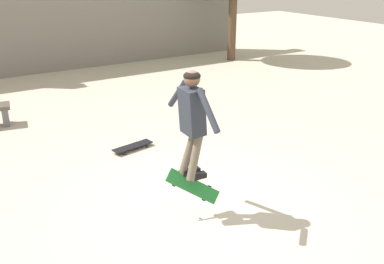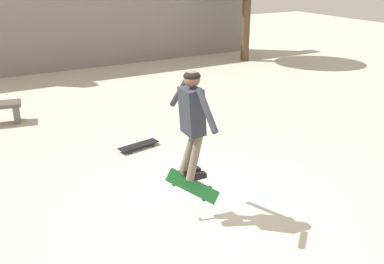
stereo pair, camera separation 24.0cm
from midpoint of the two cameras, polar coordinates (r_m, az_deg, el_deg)
The scene contains 5 objects.
ground_plane at distance 6.43m, azimuth 2.42°, elevation -9.76°, with size 40.00×40.00×0.00m, color beige.
building_backdrop at distance 14.75m, azimuth -18.51°, elevation 15.10°, with size 15.95×0.52×4.98m.
skater at distance 5.52m, azimuth 1.26°, elevation 2.16°, with size 0.32×1.28×1.48m.
skateboard_flipping at distance 5.95m, azimuth 1.28°, elevation -7.27°, with size 0.73×0.36×0.57m.
skateboard_resting at distance 8.30m, azimuth -6.32°, elevation -1.76°, with size 0.84×0.36×0.08m.
Camera 2 is at (-2.81, -4.71, 3.35)m, focal length 40.00 mm.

